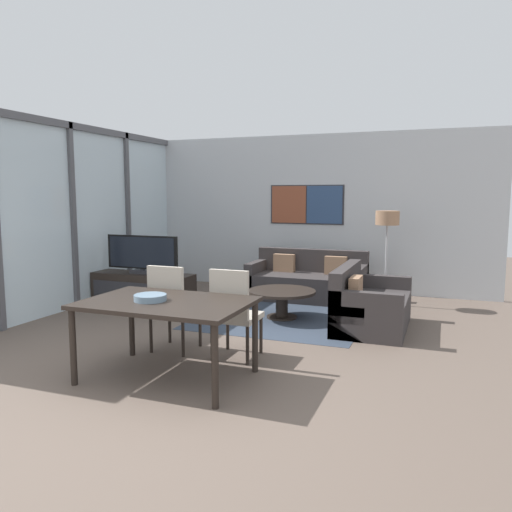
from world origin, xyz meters
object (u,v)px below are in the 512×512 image
object	(u,v)px
fruit_bowl	(150,297)
floor_lamp	(387,225)
coffee_table	(282,297)
dining_chair_centre	(234,309)
dining_table	(167,308)
tv_console	(143,289)
sofa_side	(367,307)
television	(142,254)
dining_chair_left	(172,304)
sofa_main	(308,282)

from	to	relation	value
fruit_bowl	floor_lamp	xyz separation A→B (m)	(1.71, 4.04, 0.49)
fruit_bowl	floor_lamp	bearing A→B (deg)	67.11
coffee_table	dining_chair_centre	xyz separation A→B (m)	(0.07, -1.86, 0.24)
dining_table	fruit_bowl	size ratio (longest dim) A/B	5.09
tv_console	sofa_side	world-z (taller)	sofa_side
television	floor_lamp	distance (m)	3.86
coffee_table	dining_chair_left	world-z (taller)	dining_chair_left
sofa_main	coffee_table	world-z (taller)	sofa_main
sofa_side	dining_chair_left	bearing A→B (deg)	133.53
television	sofa_main	distance (m)	2.74
tv_console	fruit_bowl	bearing A→B (deg)	-55.14
dining_table	sofa_side	bearing A→B (deg)	59.02
fruit_bowl	dining_table	bearing A→B (deg)	19.97
floor_lamp	sofa_main	bearing A→B (deg)	179.46
fruit_bowl	coffee_table	bearing A→B (deg)	80.39
dining_table	dining_chair_centre	distance (m)	0.83
sofa_side	floor_lamp	bearing A→B (deg)	-2.69
dining_table	dining_chair_left	distance (m)	0.82
coffee_table	dining_chair_left	size ratio (longest dim) A/B	0.97
dining_table	dining_chair_centre	size ratio (longest dim) A/B	1.59
dining_chair_left	floor_lamp	bearing A→B (deg)	59.39
dining_chair_left	fruit_bowl	distance (m)	0.84
sofa_side	dining_chair_left	xyz separation A→B (m)	(-1.87, -1.77, 0.27)
dining_table	dining_chair_centre	bearing A→B (deg)	62.98
coffee_table	fruit_bowl	size ratio (longest dim) A/B	3.12
dining_chair_left	floor_lamp	world-z (taller)	floor_lamp
television	fruit_bowl	size ratio (longest dim) A/B	4.12
dining_chair_left	dining_chair_centre	bearing A→B (deg)	0.70
sofa_main	coffee_table	distance (m)	1.42
floor_lamp	dining_chair_left	bearing A→B (deg)	-120.61
sofa_main	dining_chair_left	distance (m)	3.37
tv_console	dining_table	distance (m)	3.37
tv_console	sofa_side	xyz separation A→B (m)	(3.52, -0.16, 0.02)
television	sofa_side	xyz separation A→B (m)	(3.52, -0.17, -0.53)
tv_console	sofa_main	world-z (taller)	sofa_main
fruit_bowl	sofa_side	bearing A→B (deg)	57.23
television	fruit_bowl	xyz separation A→B (m)	(1.89, -2.71, -0.01)
sofa_main	dining_table	world-z (taller)	sofa_main
tv_console	television	world-z (taller)	television
dining_chair_left	television	bearing A→B (deg)	130.51
fruit_bowl	dining_chair_left	bearing A→B (deg)	106.60
tv_console	sofa_main	bearing A→B (deg)	30.04
sofa_main	sofa_side	bearing A→B (deg)	-51.80
dining_table	floor_lamp	distance (m)	4.33
sofa_side	dining_chair_left	size ratio (longest dim) A/B	1.47
dining_chair_centre	floor_lamp	bearing A→B (deg)	69.89
dining_chair_centre	floor_lamp	size ratio (longest dim) A/B	0.66
television	floor_lamp	world-z (taller)	floor_lamp
coffee_table	television	bearing A→B (deg)	178.27
sofa_main	dining_chair_left	world-z (taller)	dining_chair_left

